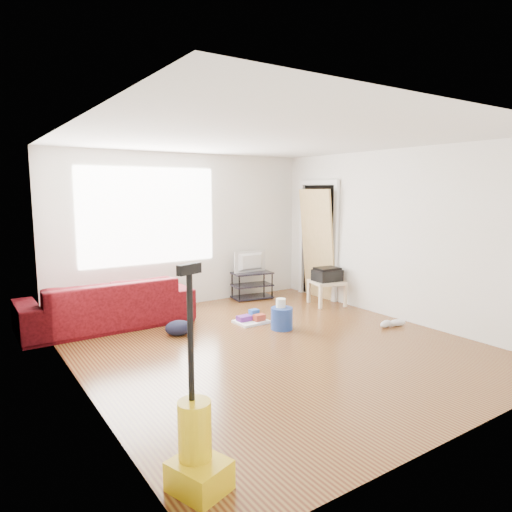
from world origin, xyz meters
TOP-DOWN VIEW (x-y plane):
  - room at (0.07, 0.15)m, footprint 4.51×5.01m
  - sofa at (-1.46, 1.95)m, footprint 2.32×0.91m
  - tv_stand at (1.15, 2.22)m, footprint 0.74×0.50m
  - tv at (1.15, 2.22)m, footprint 0.64×0.08m
  - side_table at (1.95, 1.16)m, footprint 0.61×0.61m
  - printer at (1.95, 1.16)m, footprint 0.46×0.37m
  - bucket at (0.50, 0.49)m, footprint 0.38×0.38m
  - toilet_paper at (0.50, 0.52)m, footprint 0.13×0.13m
  - cleaning_tray at (0.33, 0.98)m, footprint 0.46×0.38m
  - backpack at (-0.79, 1.03)m, footprint 0.42×0.36m
  - sneakers at (1.85, -0.29)m, footprint 0.44×0.22m
  - vacuum at (-2.00, -1.93)m, footprint 0.40×0.43m
  - door_panel at (2.13, 1.62)m, footprint 0.24×0.77m

SIDE VIEW (x-z plane):
  - sofa at x=-1.46m, z-range -0.34..0.34m
  - bucket at x=0.50m, z-range -0.15..0.15m
  - backpack at x=-0.79m, z-range -0.10..0.10m
  - door_panel at x=2.13m, z-range -0.96..0.96m
  - sneakers at x=1.85m, z-range 0.00..0.10m
  - cleaning_tray at x=0.33m, z-range -0.03..0.13m
  - toilet_paper at x=0.50m, z-range 0.15..0.27m
  - tv_stand at x=1.15m, z-range 0.01..0.48m
  - vacuum at x=-2.00m, z-range -0.46..1.00m
  - side_table at x=1.95m, z-range 0.14..0.54m
  - printer at x=1.95m, z-range 0.40..0.63m
  - tv at x=1.15m, z-range 0.47..0.84m
  - room at x=0.07m, z-range 0.00..2.51m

